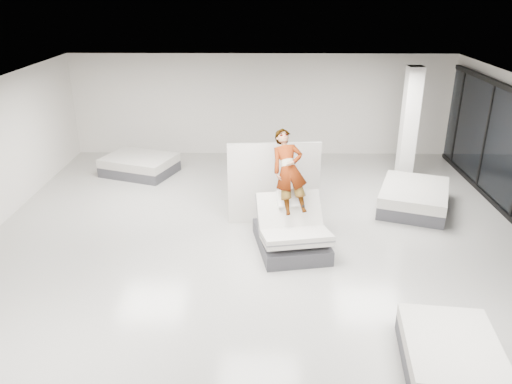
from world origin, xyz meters
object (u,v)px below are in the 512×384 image
(flat_bed_right_near, at_px, (451,356))
(flat_bed_left_far, at_px, (140,165))
(flat_bed_right_far, at_px, (414,198))
(person, at_px, (289,189))
(column, at_px, (409,126))
(remote, at_px, (303,205))
(hero_bed, at_px, (291,234))
(divider_panel, at_px, (274,183))

(flat_bed_right_near, xyz_separation_m, flat_bed_left_far, (-6.31, 8.00, 0.03))
(flat_bed_right_far, xyz_separation_m, flat_bed_left_far, (-7.34, 2.36, -0.02))
(flat_bed_left_far, bearing_deg, person, -44.90)
(person, height_order, column, column)
(person, bearing_deg, remote, -57.85)
(person, relative_size, column, 0.56)
(hero_bed, bearing_deg, remote, 7.68)
(flat_bed_right_near, distance_m, flat_bed_left_far, 10.19)
(hero_bed, height_order, flat_bed_right_near, hero_bed)
(remote, height_order, divider_panel, divider_panel)
(person, relative_size, flat_bed_left_far, 0.78)
(flat_bed_right_near, bearing_deg, flat_bed_left_far, 128.24)
(remote, height_order, flat_bed_right_far, remote)
(divider_panel, xyz_separation_m, column, (3.69, 2.61, 0.65))
(divider_panel, height_order, flat_bed_left_far, divider_panel)
(hero_bed, height_order, divider_panel, divider_panel)
(flat_bed_right_near, relative_size, flat_bed_left_far, 0.82)
(remote, distance_m, flat_bed_right_near, 4.10)
(remote, bearing_deg, person, 122.15)
(hero_bed, xyz_separation_m, remote, (0.22, 0.03, 0.65))
(remote, relative_size, flat_bed_left_far, 0.06)
(remote, height_order, flat_bed_left_far, remote)
(flat_bed_right_far, relative_size, column, 0.76)
(divider_panel, distance_m, flat_bed_left_far, 5.03)
(hero_bed, distance_m, remote, 0.69)
(flat_bed_right_far, bearing_deg, column, 83.27)
(hero_bed, relative_size, flat_bed_right_near, 1.06)
(flat_bed_right_far, distance_m, flat_bed_right_near, 5.74)
(remote, distance_m, divider_panel, 1.42)
(flat_bed_left_far, bearing_deg, flat_bed_right_far, -17.81)
(remote, distance_m, flat_bed_left_far, 6.31)
(remote, bearing_deg, column, 41.28)
(flat_bed_right_far, relative_size, flat_bed_right_near, 1.30)
(person, relative_size, flat_bed_right_near, 0.95)
(hero_bed, distance_m, divider_panel, 1.50)
(person, relative_size, divider_panel, 0.85)
(flat_bed_right_far, bearing_deg, person, -150.87)
(hero_bed, xyz_separation_m, flat_bed_left_far, (-4.21, 4.47, -0.09))
(person, relative_size, remote, 12.75)
(divider_panel, distance_m, flat_bed_right_near, 5.49)
(person, bearing_deg, flat_bed_right_near, -70.94)
(column, bearing_deg, remote, -128.64)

